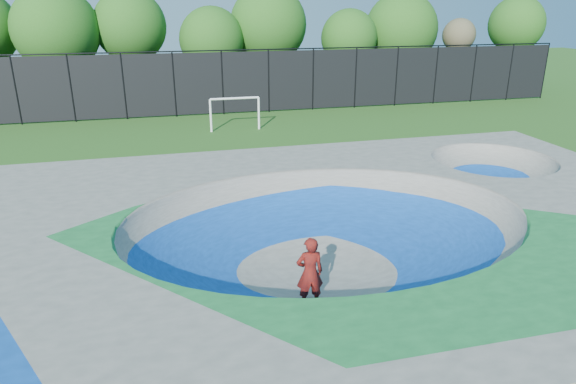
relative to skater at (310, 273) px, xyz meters
The scene contains 7 objects.
ground 2.28m from the skater, 60.97° to the left, with size 120.00×120.00×0.00m, color #255216.
skate_deck 2.10m from the skater, 60.97° to the left, with size 22.00×14.00×1.50m, color gray.
skater is the anchor object (origin of this frame).
skateboard 0.87m from the skater, ahead, with size 0.78×0.22×0.05m, color black.
soccer_goal 18.23m from the skater, 86.66° to the left, with size 2.83×0.12×1.87m.
fence 22.88m from the skater, 87.45° to the left, with size 48.09×0.09×4.04m.
treeline 28.03m from the skater, 95.00° to the left, with size 53.40×7.38×8.32m.
Camera 1 is at (-4.11, -11.90, 6.79)m, focal length 32.00 mm.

